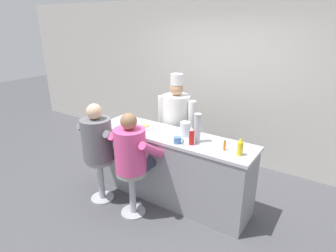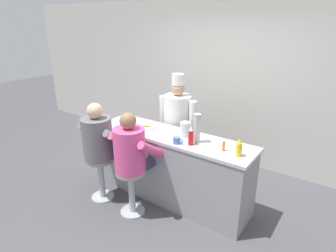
% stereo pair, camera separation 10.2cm
% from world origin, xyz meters
% --- Properties ---
extents(ground_plane, '(20.00, 20.00, 0.00)m').
position_xyz_m(ground_plane, '(0.00, 0.00, 0.00)').
color(ground_plane, '#4C4C51').
extents(wall_back, '(10.00, 0.06, 2.70)m').
position_xyz_m(wall_back, '(0.00, 1.89, 1.35)').
color(wall_back, beige).
rests_on(wall_back, ground_plane).
extents(diner_counter, '(2.20, 0.57, 0.95)m').
position_xyz_m(diner_counter, '(0.00, 0.29, 0.48)').
color(diner_counter, gray).
rests_on(diner_counter, ground_plane).
extents(ketchup_bottle_red, '(0.06, 0.06, 0.23)m').
position_xyz_m(ketchup_bottle_red, '(0.35, 0.16, 1.06)').
color(ketchup_bottle_red, red).
rests_on(ketchup_bottle_red, diner_counter).
extents(mustard_bottle_yellow, '(0.07, 0.07, 0.21)m').
position_xyz_m(mustard_bottle_yellow, '(0.93, 0.21, 1.05)').
color(mustard_bottle_yellow, yellow).
rests_on(mustard_bottle_yellow, diner_counter).
extents(hot_sauce_bottle_orange, '(0.03, 0.03, 0.12)m').
position_xyz_m(hot_sauce_bottle_orange, '(0.75, 0.23, 1.01)').
color(hot_sauce_bottle_orange, orange).
rests_on(hot_sauce_bottle_orange, diner_counter).
extents(water_pitcher_clear, '(0.15, 0.13, 0.18)m').
position_xyz_m(water_pitcher_clear, '(0.16, 0.35, 1.05)').
color(water_pitcher_clear, silver).
rests_on(water_pitcher_clear, diner_counter).
extents(breakfast_plate, '(0.26, 0.26, 0.05)m').
position_xyz_m(breakfast_plate, '(-0.45, 0.30, 0.97)').
color(breakfast_plate, white).
rests_on(breakfast_plate, diner_counter).
extents(cereal_bowl, '(0.16, 0.16, 0.06)m').
position_xyz_m(cereal_bowl, '(-0.62, 0.14, 0.98)').
color(cereal_bowl, '#B24C47').
rests_on(cereal_bowl, diner_counter).
extents(coffee_mug_blue, '(0.14, 0.09, 0.08)m').
position_xyz_m(coffee_mug_blue, '(0.20, 0.10, 0.99)').
color(coffee_mug_blue, '#4C7AB2').
rests_on(coffee_mug_blue, diner_counter).
extents(cup_stack_steel, '(0.09, 0.09, 0.36)m').
position_xyz_m(cup_stack_steel, '(0.37, 0.26, 1.14)').
color(cup_stack_steel, '#B7BABF').
rests_on(cup_stack_steel, diner_counter).
extents(diner_seated_grey, '(0.59, 0.59, 1.38)m').
position_xyz_m(diner_seated_grey, '(-0.79, -0.25, 0.85)').
color(diner_seated_grey, '#B2B5BA').
rests_on(diner_seated_grey, ground_plane).
extents(diner_seated_pink, '(0.58, 0.57, 1.36)m').
position_xyz_m(diner_seated_pink, '(-0.23, -0.25, 0.84)').
color(diner_seated_pink, '#B2B5BA').
rests_on(diner_seated_pink, ground_plane).
extents(cook_in_whites_near, '(0.64, 0.41, 1.64)m').
position_xyz_m(cook_in_whites_near, '(-0.27, 0.82, 0.90)').
color(cook_in_whites_near, '#232328').
rests_on(cook_in_whites_near, ground_plane).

